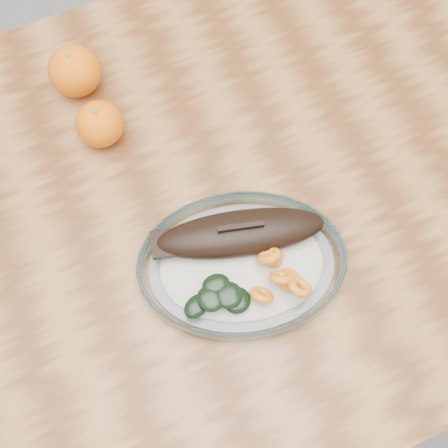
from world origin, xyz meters
The scene contains 5 objects.
ground centered at (0.00, 0.00, 0.00)m, with size 3.00×3.00×0.00m, color slate.
dining_table centered at (0.00, 0.00, 0.65)m, with size 1.20×0.80×0.75m.
plated_meal centered at (0.08, -0.11, 0.77)m, with size 0.62×0.62×0.08m.
orange_left centered at (-0.03, 0.25, 0.79)m, with size 0.08×0.08×0.08m, color #DC6704.
orange_right centered at (-0.02, 0.15, 0.78)m, with size 0.07×0.07×0.07m, color #DC6704.
Camera 1 is at (-0.03, -0.31, 1.48)m, focal length 45.00 mm.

